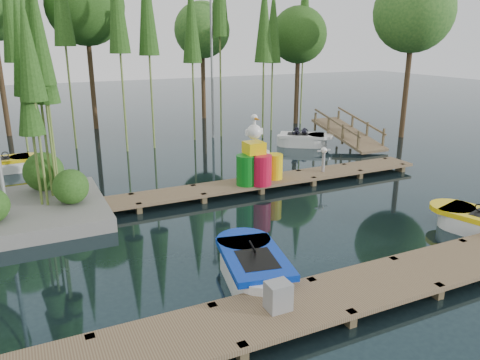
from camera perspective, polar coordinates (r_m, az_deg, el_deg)
name	(u,v)px	position (r m, az deg, el deg)	size (l,w,h in m)	color
ground_plane	(231,226)	(12.85, -1.05, -5.57)	(90.00, 90.00, 0.00)	#1A2C32
near_dock	(330,297)	(9.27, 10.94, -13.86)	(18.00, 1.50, 0.50)	brown
far_dock	(227,187)	(15.29, -1.55, -0.88)	(15.00, 1.20, 0.50)	brown
tree_screen	(79,7)	(21.61, -19.03, 19.34)	(34.42, 18.53, 10.31)	#412E1B
lamp_rear	(212,51)	(23.55, -3.48, 15.42)	(0.30, 0.30, 7.25)	gray
ramp	(348,133)	(22.62, 13.03, 5.56)	(1.50, 3.94, 1.49)	brown
boat_blue	(253,267)	(10.11, 1.64, -10.55)	(1.73, 2.90, 0.91)	white
boat_yellow_far	(4,165)	(19.97, -26.85, 1.66)	(2.54, 1.24, 1.25)	white
boat_white_far	(303,140)	(22.30, 7.66, 4.87)	(2.84, 2.48, 1.25)	white
utility_cabinet	(278,296)	(8.55, 4.68, -13.92)	(0.42, 0.36, 0.52)	gray
yellow_barrel	(274,166)	(15.91, 4.20, 1.66)	(0.57, 0.57, 0.85)	yellow
drum_cluster	(256,163)	(15.34, 1.91, 2.05)	(1.32, 1.21, 2.28)	#0C6E16
seagull_post	(324,155)	(16.93, 10.16, 3.00)	(0.56, 0.30, 0.89)	gray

